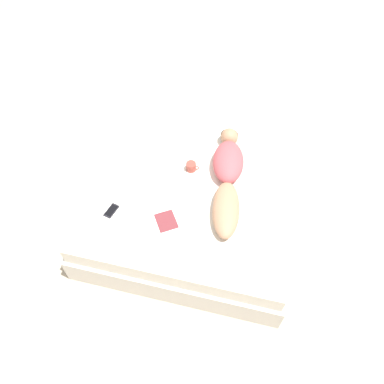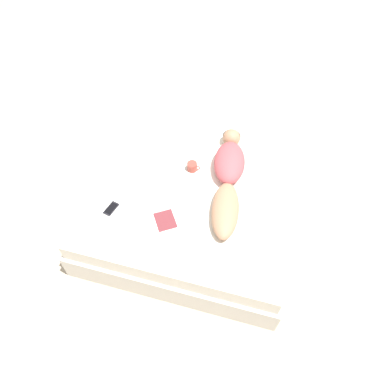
{
  "view_description": "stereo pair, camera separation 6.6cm",
  "coord_description": "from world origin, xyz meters",
  "px_view_note": "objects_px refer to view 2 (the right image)",
  "views": [
    {
      "loc": [
        0.48,
        -2.23,
        3.18
      ],
      "look_at": [
        -0.0,
        -0.25,
        0.52
      ],
      "focal_mm": 35.0,
      "sensor_mm": 36.0,
      "label": 1
    },
    {
      "loc": [
        0.54,
        -2.22,
        3.18
      ],
      "look_at": [
        -0.0,
        -0.25,
        0.52
      ],
      "focal_mm": 35.0,
      "sensor_mm": 36.0,
      "label": 2
    }
  ],
  "objects_px": {
    "coffee_mug": "(192,166)",
    "cell_phone": "(111,209)",
    "person": "(228,174)",
    "open_magazine": "(152,224)"
  },
  "relations": [
    {
      "from": "cell_phone",
      "to": "open_magazine",
      "type": "bearing_deg",
      "value": 4.99
    },
    {
      "from": "coffee_mug",
      "to": "cell_phone",
      "type": "height_order",
      "value": "coffee_mug"
    },
    {
      "from": "coffee_mug",
      "to": "open_magazine",
      "type": "bearing_deg",
      "value": -103.78
    },
    {
      "from": "person",
      "to": "coffee_mug",
      "type": "height_order",
      "value": "person"
    },
    {
      "from": "person",
      "to": "coffee_mug",
      "type": "xyz_separation_m",
      "value": [
        -0.35,
        0.04,
        -0.04
      ]
    },
    {
      "from": "coffee_mug",
      "to": "cell_phone",
      "type": "relative_size",
      "value": 0.78
    },
    {
      "from": "open_magazine",
      "to": "cell_phone",
      "type": "bearing_deg",
      "value": 137.88
    },
    {
      "from": "open_magazine",
      "to": "coffee_mug",
      "type": "height_order",
      "value": "coffee_mug"
    },
    {
      "from": "coffee_mug",
      "to": "person",
      "type": "bearing_deg",
      "value": -5.66
    },
    {
      "from": "open_magazine",
      "to": "coffee_mug",
      "type": "bearing_deg",
      "value": 42.64
    }
  ]
}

